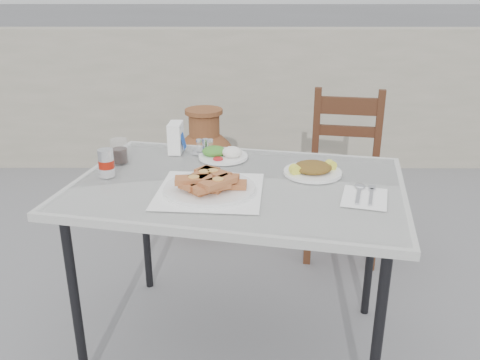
{
  "coord_description": "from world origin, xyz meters",
  "views": [
    {
      "loc": [
        -0.15,
        -1.91,
        1.55
      ],
      "look_at": [
        -0.16,
        0.06,
        0.79
      ],
      "focal_mm": 38.0,
      "sensor_mm": 36.0,
      "label": 1
    }
  ],
  "objects_px": {
    "chair": "(344,172)",
    "cafe_table": "(238,194)",
    "salad_rice_plate": "(223,154)",
    "salad_chopped_plate": "(313,169)",
    "pide_plate": "(210,182)",
    "cola_glass": "(120,152)",
    "terracotta_urn": "(205,174)",
    "napkin_holder": "(176,138)",
    "soda_can": "(106,163)",
    "condiment_caddy": "(205,148)"
  },
  "relations": [
    {
      "from": "pide_plate",
      "to": "napkin_holder",
      "type": "relative_size",
      "value": 3.04
    },
    {
      "from": "napkin_holder",
      "to": "terracotta_urn",
      "type": "height_order",
      "value": "napkin_holder"
    },
    {
      "from": "pide_plate",
      "to": "cola_glass",
      "type": "xyz_separation_m",
      "value": [
        -0.42,
        0.34,
        0.01
      ]
    },
    {
      "from": "pide_plate",
      "to": "terracotta_urn",
      "type": "relative_size",
      "value": 0.53
    },
    {
      "from": "cafe_table",
      "to": "terracotta_urn",
      "type": "relative_size",
      "value": 1.82
    },
    {
      "from": "salad_rice_plate",
      "to": "chair",
      "type": "relative_size",
      "value": 0.23
    },
    {
      "from": "pide_plate",
      "to": "condiment_caddy",
      "type": "distance_m",
      "value": 0.47
    },
    {
      "from": "cola_glass",
      "to": "salad_chopped_plate",
      "type": "bearing_deg",
      "value": -9.69
    },
    {
      "from": "cafe_table",
      "to": "condiment_caddy",
      "type": "bearing_deg",
      "value": 113.68
    },
    {
      "from": "salad_rice_plate",
      "to": "cola_glass",
      "type": "distance_m",
      "value": 0.46
    },
    {
      "from": "salad_rice_plate",
      "to": "napkin_holder",
      "type": "bearing_deg",
      "value": 158.49
    },
    {
      "from": "pide_plate",
      "to": "napkin_holder",
      "type": "bearing_deg",
      "value": 111.04
    },
    {
      "from": "salad_rice_plate",
      "to": "salad_chopped_plate",
      "type": "relative_size",
      "value": 0.92
    },
    {
      "from": "cola_glass",
      "to": "chair",
      "type": "xyz_separation_m",
      "value": [
        1.15,
        0.68,
        -0.35
      ]
    },
    {
      "from": "pide_plate",
      "to": "salad_rice_plate",
      "type": "bearing_deg",
      "value": 85.02
    },
    {
      "from": "soda_can",
      "to": "napkin_holder",
      "type": "xyz_separation_m",
      "value": [
        0.25,
        0.32,
        0.01
      ]
    },
    {
      "from": "cafe_table",
      "to": "napkin_holder",
      "type": "height_order",
      "value": "napkin_holder"
    },
    {
      "from": "condiment_caddy",
      "to": "chair",
      "type": "relative_size",
      "value": 0.13
    },
    {
      "from": "napkin_holder",
      "to": "chair",
      "type": "xyz_separation_m",
      "value": [
        0.92,
        0.53,
        -0.37
      ]
    },
    {
      "from": "napkin_holder",
      "to": "cola_glass",
      "type": "bearing_deg",
      "value": -143.83
    },
    {
      "from": "napkin_holder",
      "to": "soda_can",
      "type": "bearing_deg",
      "value": -124.26
    },
    {
      "from": "condiment_caddy",
      "to": "terracotta_urn",
      "type": "relative_size",
      "value": 0.15
    },
    {
      "from": "pide_plate",
      "to": "chair",
      "type": "distance_m",
      "value": 1.3
    },
    {
      "from": "condiment_caddy",
      "to": "pide_plate",
      "type": "bearing_deg",
      "value": -83.95
    },
    {
      "from": "salad_chopped_plate",
      "to": "soda_can",
      "type": "height_order",
      "value": "soda_can"
    },
    {
      "from": "soda_can",
      "to": "napkin_holder",
      "type": "bearing_deg",
      "value": 52.67
    },
    {
      "from": "condiment_caddy",
      "to": "terracotta_urn",
      "type": "xyz_separation_m",
      "value": [
        -0.07,
        0.87,
        -0.45
      ]
    },
    {
      "from": "condiment_caddy",
      "to": "cafe_table",
      "type": "bearing_deg",
      "value": -66.32
    },
    {
      "from": "salad_chopped_plate",
      "to": "pide_plate",
      "type": "bearing_deg",
      "value": -155.38
    },
    {
      "from": "salad_chopped_plate",
      "to": "condiment_caddy",
      "type": "relative_size",
      "value": 1.98
    },
    {
      "from": "soda_can",
      "to": "terracotta_urn",
      "type": "distance_m",
      "value": 1.31
    },
    {
      "from": "salad_chopped_plate",
      "to": "cola_glass",
      "type": "distance_m",
      "value": 0.85
    },
    {
      "from": "terracotta_urn",
      "to": "salad_chopped_plate",
      "type": "bearing_deg",
      "value": -64.75
    },
    {
      "from": "soda_can",
      "to": "chair",
      "type": "height_order",
      "value": "chair"
    },
    {
      "from": "cola_glass",
      "to": "napkin_holder",
      "type": "bearing_deg",
      "value": 33.1
    },
    {
      "from": "soda_can",
      "to": "condiment_caddy",
      "type": "bearing_deg",
      "value": 37.96
    },
    {
      "from": "salad_rice_plate",
      "to": "salad_chopped_plate",
      "type": "height_order",
      "value": "salad_rice_plate"
    },
    {
      "from": "cola_glass",
      "to": "chair",
      "type": "distance_m",
      "value": 1.38
    },
    {
      "from": "napkin_holder",
      "to": "terracotta_urn",
      "type": "bearing_deg",
      "value": 88.32
    },
    {
      "from": "cola_glass",
      "to": "terracotta_urn",
      "type": "distance_m",
      "value": 1.14
    },
    {
      "from": "chair",
      "to": "salad_rice_plate",
      "type": "bearing_deg",
      "value": -127.91
    },
    {
      "from": "pide_plate",
      "to": "soda_can",
      "type": "relative_size",
      "value": 3.72
    },
    {
      "from": "pide_plate",
      "to": "chair",
      "type": "height_order",
      "value": "chair"
    },
    {
      "from": "cola_glass",
      "to": "chair",
      "type": "relative_size",
      "value": 0.11
    },
    {
      "from": "chair",
      "to": "cafe_table",
      "type": "bearing_deg",
      "value": -114.03
    },
    {
      "from": "salad_rice_plate",
      "to": "chair",
      "type": "xyz_separation_m",
      "value": [
        0.7,
        0.62,
        -0.32
      ]
    },
    {
      "from": "condiment_caddy",
      "to": "chair",
      "type": "xyz_separation_m",
      "value": [
        0.78,
        0.56,
        -0.32
      ]
    },
    {
      "from": "terracotta_urn",
      "to": "cafe_table",
      "type": "bearing_deg",
      "value": -79.64
    },
    {
      "from": "salad_chopped_plate",
      "to": "napkin_holder",
      "type": "xyz_separation_m",
      "value": [
        -0.61,
        0.29,
        0.05
      ]
    },
    {
      "from": "napkin_holder",
      "to": "cafe_table",
      "type": "bearing_deg",
      "value": -49.1
    }
  ]
}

